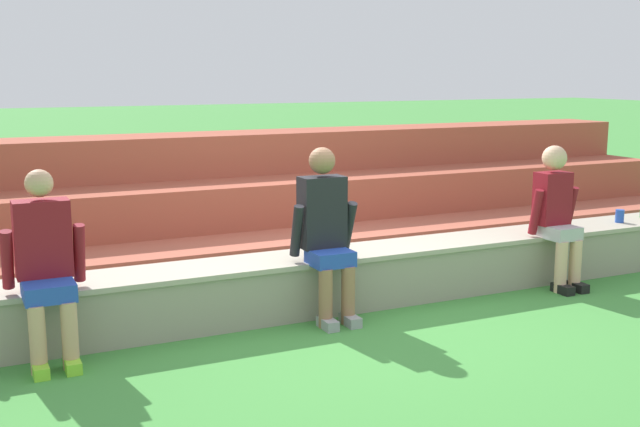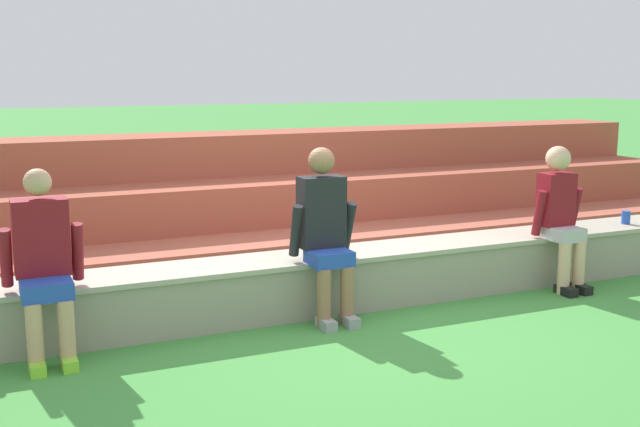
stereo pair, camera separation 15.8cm
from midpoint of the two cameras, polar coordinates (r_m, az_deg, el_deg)
name	(u,v)px [view 2 (the right image)]	position (r m, az deg, el deg)	size (l,w,h in m)	color
ground_plane	(349,316)	(6.50, 2.80, -7.42)	(80.00, 80.00, 0.00)	#428E3D
stone_seating_wall	(335,278)	(6.66, 1.79, -4.71)	(7.95, 0.57, 0.47)	gray
brick_bleachers	(258,212)	(8.33, -3.98, 0.14)	(10.19, 2.22, 1.31)	#AB5440
person_far_left	(44,261)	(5.68, -18.68, -3.31)	(0.55, 0.57, 1.32)	tan
person_left_of_center	(325,230)	(6.23, 1.10, -1.18)	(0.54, 0.53, 1.39)	#996B4C
person_center	(561,214)	(7.49, 17.65, -0.02)	(0.49, 0.51, 1.31)	#DBAD89
plastic_cup_middle	(626,217)	(8.43, 21.82, -0.27)	(0.09, 0.09, 0.13)	blue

